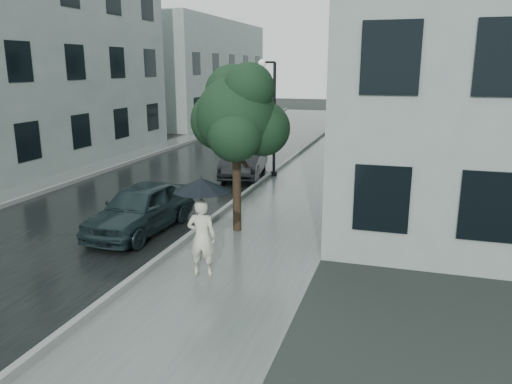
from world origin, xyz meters
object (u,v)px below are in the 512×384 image
(street_tree, at_px, (237,115))
(car_far, at_px, (245,159))
(lamp_post, at_px, (271,110))
(car_near, at_px, (141,208))
(pedestrian, at_px, (202,238))

(street_tree, relative_size, car_far, 1.08)
(lamp_post, bearing_deg, street_tree, -73.30)
(street_tree, distance_m, car_near, 3.66)
(pedestrian, relative_size, street_tree, 0.38)
(street_tree, bearing_deg, car_far, 106.71)
(car_near, bearing_deg, lamp_post, 82.84)
(pedestrian, xyz_separation_m, street_tree, (-0.27, 3.19, 2.32))
(pedestrian, bearing_deg, lamp_post, -92.39)
(lamp_post, bearing_deg, car_near, -91.87)
(street_tree, bearing_deg, car_near, -159.34)
(car_near, xyz_separation_m, car_far, (0.46, 7.71, 0.03))
(car_near, bearing_deg, car_far, 89.92)
(car_near, bearing_deg, street_tree, 23.96)
(car_near, height_order, car_far, car_far)
(pedestrian, distance_m, lamp_post, 10.51)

